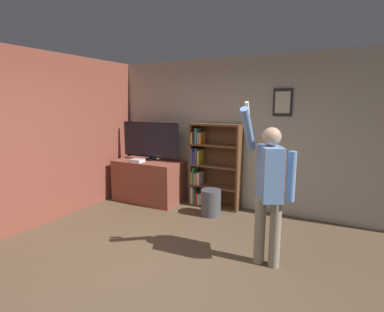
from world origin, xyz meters
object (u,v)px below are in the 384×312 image
object	(u,v)px
bookshelf	(211,167)
person	(269,184)
waste_bin	(211,202)
game_console	(137,161)
television	(150,141)

from	to	relation	value
bookshelf	person	size ratio (longest dim) A/B	0.80
bookshelf	waste_bin	bearing A→B (deg)	-64.96
game_console	person	bearing A→B (deg)	-21.49
person	waste_bin	size ratio (longest dim) A/B	4.30
television	person	bearing A→B (deg)	-27.61
game_console	bookshelf	size ratio (longest dim) A/B	0.15
television	game_console	xyz separation A→B (m)	(-0.09, -0.31, -0.36)
television	waste_bin	size ratio (longest dim) A/B	2.83
bookshelf	waste_bin	xyz separation A→B (m)	(0.21, -0.45, -0.52)
bookshelf	person	world-z (taller)	person
person	waste_bin	world-z (taller)	person
bookshelf	waste_bin	world-z (taller)	bookshelf
waste_bin	game_console	bearing A→B (deg)	-177.52
television	waste_bin	world-z (taller)	television
game_console	person	size ratio (longest dim) A/B	0.12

